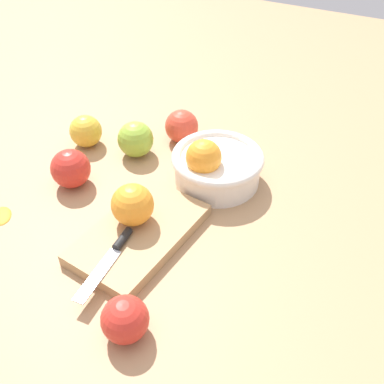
# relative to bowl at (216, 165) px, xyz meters

# --- Properties ---
(ground_plane) EXTENTS (2.40, 2.40, 0.00)m
(ground_plane) POSITION_rel_bowl_xyz_m (0.13, -0.14, -0.04)
(ground_plane) COLOR tan
(bowl) EXTENTS (0.18, 0.18, 0.11)m
(bowl) POSITION_rel_bowl_xyz_m (0.00, 0.00, 0.00)
(bowl) COLOR white
(bowl) RESTS_ON ground_plane
(cutting_board) EXTENTS (0.26, 0.17, 0.02)m
(cutting_board) POSITION_rel_bowl_xyz_m (0.20, -0.05, -0.03)
(cutting_board) COLOR tan
(cutting_board) RESTS_ON ground_plane
(orange_on_board) EXTENTS (0.07, 0.07, 0.07)m
(orange_on_board) POSITION_rel_bowl_xyz_m (0.19, -0.07, 0.02)
(orange_on_board) COLOR orange
(orange_on_board) RESTS_ON cutting_board
(knife) EXTENTS (0.16, 0.03, 0.01)m
(knife) POSITION_rel_bowl_xyz_m (0.27, -0.06, -0.01)
(knife) COLOR silver
(knife) RESTS_ON cutting_board
(apple_mid_left) EXTENTS (0.07, 0.07, 0.07)m
(apple_mid_left) POSITION_rel_bowl_xyz_m (-0.10, -0.13, -0.00)
(apple_mid_left) COLOR #D6422D
(apple_mid_left) RESTS_ON ground_plane
(apple_front_left) EXTENTS (0.07, 0.07, 0.07)m
(apple_front_left) POSITION_rel_bowl_xyz_m (0.01, -0.31, -0.01)
(apple_front_left) COLOR gold
(apple_front_left) RESTS_ON ground_plane
(apple_front_left_2) EXTENTS (0.08, 0.08, 0.08)m
(apple_front_left_2) POSITION_rel_bowl_xyz_m (-0.01, -0.19, -0.00)
(apple_front_left_2) COLOR #8EB738
(apple_front_left_2) RESTS_ON ground_plane
(apple_front_center) EXTENTS (0.08, 0.08, 0.08)m
(apple_front_center) POSITION_rel_bowl_xyz_m (0.13, -0.25, -0.00)
(apple_front_center) COLOR red
(apple_front_center) RESTS_ON ground_plane
(apple_back_right) EXTENTS (0.07, 0.07, 0.07)m
(apple_back_right) POSITION_rel_bowl_xyz_m (0.37, 0.03, -0.01)
(apple_back_right) COLOR red
(apple_back_right) RESTS_ON ground_plane
(citrus_peel) EXTENTS (0.06, 0.06, 0.01)m
(citrus_peel) POSITION_rel_bowl_xyz_m (0.27, -0.31, -0.04)
(citrus_peel) COLOR orange
(citrus_peel) RESTS_ON ground_plane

